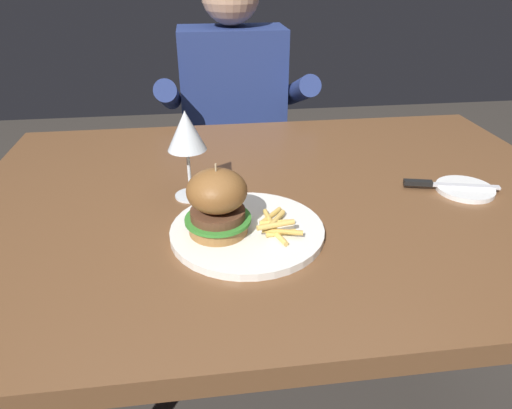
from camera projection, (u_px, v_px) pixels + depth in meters
dining_table at (281, 225)px, 1.02m from camera, size 1.33×0.94×0.74m
main_plate at (247, 231)px, 0.83m from camera, size 0.28×0.28×0.01m
burger_sandwich at (217, 202)px, 0.79m from camera, size 0.12×0.12×0.13m
fries_pile at (276, 224)px, 0.82m from camera, size 0.08×0.13×0.03m
wine_glass at (186, 133)px, 0.90m from camera, size 0.08×0.08×0.19m
bread_plate at (465, 189)px, 0.98m from camera, size 0.12×0.12×0.01m
table_knife at (442, 184)px, 0.98m from camera, size 0.20×0.06×0.01m
diner_person at (234, 145)px, 1.71m from camera, size 0.51×0.36×1.18m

